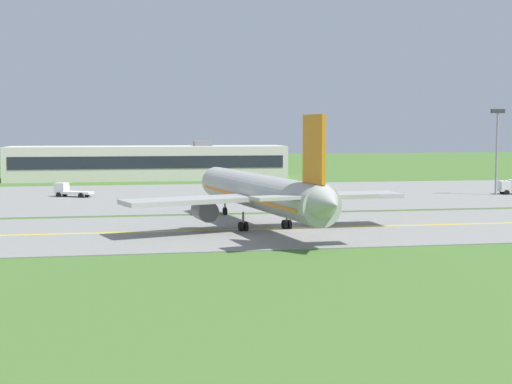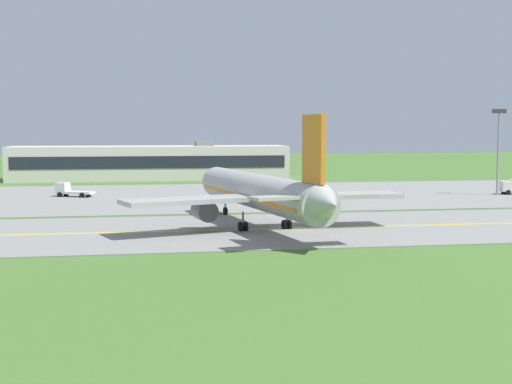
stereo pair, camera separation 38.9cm
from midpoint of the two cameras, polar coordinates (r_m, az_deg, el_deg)
ground_plane at (r=82.53m, az=3.20°, el=-2.93°), size 500.00×500.00×0.00m
taxiway_strip at (r=82.52m, az=3.20°, el=-2.89°), size 240.00×28.00×0.10m
apron_pad at (r=125.43m, az=3.34°, el=-0.20°), size 140.00×52.00×0.10m
taxiway_centreline at (r=82.51m, az=3.20°, el=-2.86°), size 220.00×0.60×0.01m
airplane_lead at (r=82.18m, az=0.49°, el=-0.06°), size 32.20×39.53×12.70m
service_truck_fuel at (r=118.30m, az=-2.10°, el=0.22°), size 5.97×5.34×2.60m
service_truck_catering at (r=139.38m, az=4.58°, el=0.78°), size 4.36×6.70×2.59m
service_truck_pushback at (r=124.53m, az=-14.36°, el=0.14°), size 6.66×4.58×2.59m
terminal_building at (r=165.36m, az=-8.24°, el=2.30°), size 61.54×13.63×8.69m
apron_light_mast at (r=129.98m, az=18.59°, el=3.83°), size 2.40×0.50×14.70m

